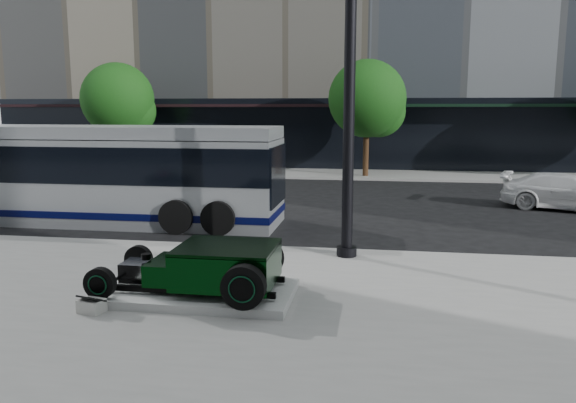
% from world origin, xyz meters
% --- Properties ---
extents(ground, '(120.00, 120.00, 0.00)m').
position_xyz_m(ground, '(0.00, 0.00, 0.00)').
color(ground, black).
rests_on(ground, ground).
extents(sidewalk_far, '(70.00, 4.00, 0.12)m').
position_xyz_m(sidewalk_far, '(0.00, 14.00, 0.06)').
color(sidewalk_far, gray).
rests_on(sidewalk_far, ground).
extents(street_trees, '(29.80, 3.80, 5.70)m').
position_xyz_m(street_trees, '(1.15, 13.07, 3.77)').
color(street_trees, black).
rests_on(street_trees, sidewalk_far).
extents(display_plinth, '(3.40, 1.80, 0.15)m').
position_xyz_m(display_plinth, '(-1.53, -5.91, 0.20)').
color(display_plinth, silver).
rests_on(display_plinth, sidewalk_near).
extents(hot_rod, '(3.22, 2.00, 0.81)m').
position_xyz_m(hot_rod, '(-1.20, -5.91, 0.70)').
color(hot_rod, black).
rests_on(hot_rod, display_plinth).
extents(info_plaque, '(0.46, 0.39, 0.31)m').
position_xyz_m(info_plaque, '(-3.02, -6.94, 0.24)').
color(info_plaque, silver).
rests_on(info_plaque, sidewalk_near).
extents(lamppost, '(0.46, 0.46, 8.34)m').
position_xyz_m(lamppost, '(0.94, -2.66, 3.97)').
color(lamppost, black).
rests_on(lamppost, sidewalk_near).
extents(transit_bus, '(12.12, 2.88, 2.92)m').
position_xyz_m(transit_bus, '(-7.26, 0.70, 1.49)').
color(transit_bus, '#A4A8AD').
rests_on(transit_bus, ground).
extents(white_sedan, '(4.59, 3.02, 1.24)m').
position_xyz_m(white_sedan, '(8.02, 5.11, 0.62)').
color(white_sedan, white).
rests_on(white_sedan, ground).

